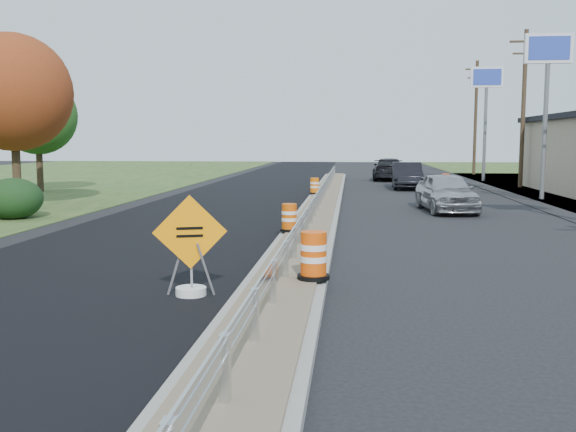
# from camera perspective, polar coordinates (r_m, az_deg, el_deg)

# --- Properties ---
(ground) EXTENTS (140.00, 140.00, 0.00)m
(ground) POSITION_cam_1_polar(r_m,az_deg,el_deg) (16.45, 1.20, -3.28)
(ground) COLOR black
(ground) RESTS_ON ground
(milled_overlay) EXTENTS (7.20, 120.00, 0.01)m
(milled_overlay) POSITION_cam_1_polar(r_m,az_deg,el_deg) (26.91, -6.52, 0.60)
(milled_overlay) COLOR black
(milled_overlay) RESTS_ON ground
(median) EXTENTS (1.60, 55.00, 0.23)m
(median) POSITION_cam_1_polar(r_m,az_deg,el_deg) (24.34, 2.66, 0.24)
(median) COLOR gray
(median) RESTS_ON ground
(guardrail) EXTENTS (0.10, 46.15, 0.72)m
(guardrail) POSITION_cam_1_polar(r_m,az_deg,el_deg) (25.28, 2.79, 1.88)
(guardrail) COLOR silver
(guardrail) RESTS_ON median
(pylon_sign_mid) EXTENTS (2.20, 0.30, 7.90)m
(pylon_sign_mid) POSITION_cam_1_polar(r_m,az_deg,el_deg) (33.65, 22.10, 12.42)
(pylon_sign_mid) COLOR slate
(pylon_sign_mid) RESTS_ON ground
(pylon_sign_north) EXTENTS (2.20, 0.30, 7.90)m
(pylon_sign_north) POSITION_cam_1_polar(r_m,az_deg,el_deg) (47.21, 17.23, 10.83)
(pylon_sign_north) COLOR slate
(pylon_sign_north) RESTS_ON ground
(utility_pole_nmid) EXTENTS (1.90, 0.26, 9.40)m
(utility_pole_nmid) POSITION_cam_1_polar(r_m,az_deg,el_deg) (41.49, 20.20, 9.19)
(utility_pole_nmid) COLOR #473523
(utility_pole_nmid) RESTS_ON ground
(utility_pole_north) EXTENTS (1.90, 0.26, 9.40)m
(utility_pole_north) POSITION_cam_1_polar(r_m,az_deg,el_deg) (56.14, 16.34, 8.58)
(utility_pole_north) COLOR #473523
(utility_pole_north) RESTS_ON ground
(hedge_north) EXTENTS (2.09, 2.09, 1.52)m
(hedge_north) POSITION_cam_1_polar(r_m,az_deg,el_deg) (25.40, -23.23, 1.44)
(hedge_north) COLOR black
(hedge_north) RESTS_ON ground
(tree_near_red) EXTENTS (4.95, 4.95, 7.35)m
(tree_near_red) POSITION_cam_1_polar(r_m,az_deg,el_deg) (29.85, -23.27, 10.04)
(tree_near_red) COLOR #473523
(tree_near_red) RESTS_ON ground
(tree_near_back) EXTENTS (4.29, 4.29, 6.37)m
(tree_near_back) POSITION_cam_1_polar(r_m,az_deg,el_deg) (38.29, -21.38, 8.30)
(tree_near_back) COLOR #473523
(tree_near_back) RESTS_ON ground
(caution_sign) EXTENTS (1.31, 0.57, 1.88)m
(caution_sign) POSITION_cam_1_polar(r_m,az_deg,el_deg) (11.99, -8.65, -4.81)
(caution_sign) COLOR white
(caution_sign) RESTS_ON ground
(barrel_median_near) EXTENTS (0.62, 0.62, 0.91)m
(barrel_median_near) POSITION_cam_1_polar(r_m,az_deg,el_deg) (12.24, 2.28, -3.60)
(barrel_median_near) COLOR black
(barrel_median_near) RESTS_ON median
(barrel_median_mid) EXTENTS (0.55, 0.55, 0.80)m
(barrel_median_mid) POSITION_cam_1_polar(r_m,az_deg,el_deg) (18.64, 0.12, -0.18)
(barrel_median_mid) COLOR black
(barrel_median_mid) RESTS_ON median
(barrel_median_far) EXTENTS (0.54, 0.54, 0.79)m
(barrel_median_far) POSITION_cam_1_polar(r_m,az_deg,el_deg) (31.80, 2.38, 2.67)
(barrel_median_far) COLOR black
(barrel_median_far) RESTS_ON median
(barrel_shoulder_mid) EXTENTS (0.57, 0.57, 0.84)m
(barrel_shoulder_mid) POSITION_cam_1_polar(r_m,az_deg,el_deg) (40.40, 13.83, 3.05)
(barrel_shoulder_mid) COLOR black
(barrel_shoulder_mid) RESTS_ON ground
(car_silver) EXTENTS (2.32, 4.80, 1.58)m
(car_silver) POSITION_cam_1_polar(r_m,az_deg,el_deg) (26.66, 13.89, 2.08)
(car_silver) COLOR #AAABAF
(car_silver) RESTS_ON ground
(car_dark_mid) EXTENTS (1.79, 4.80, 1.56)m
(car_dark_mid) POSITION_cam_1_polar(r_m,az_deg,el_deg) (38.88, 10.54, 3.56)
(car_dark_mid) COLOR black
(car_dark_mid) RESTS_ON ground
(car_dark_far) EXTENTS (2.65, 5.61, 1.58)m
(car_dark_far) POSITION_cam_1_polar(r_m,az_deg,el_deg) (47.05, 8.96, 4.13)
(car_dark_far) COLOR black
(car_dark_far) RESTS_ON ground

